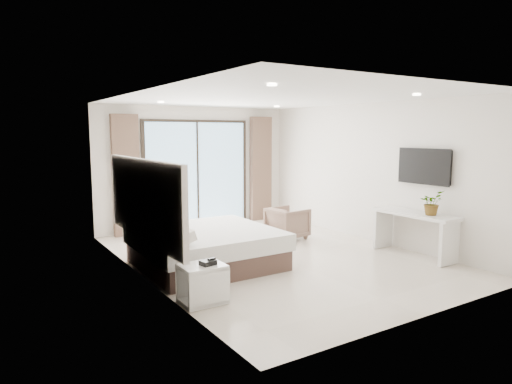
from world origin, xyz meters
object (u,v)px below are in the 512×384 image
Objects in this scene: console_desk at (414,224)px; armchair at (287,222)px; bed at (205,247)px; nightstand at (202,284)px.

console_desk is 2.47m from armchair.
console_desk is at bearing -22.86° from bed.
nightstand is (-0.74, -1.42, -0.06)m from bed.
armchair is at bearing 20.25° from bed.
console_desk reaches higher than armchair.
console_desk is at bearing -160.47° from armchair.
bed is 3.60m from console_desk.
nightstand is 0.36× the size of console_desk.
console_desk reaches higher than bed.
bed is at bearing 157.14° from console_desk.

